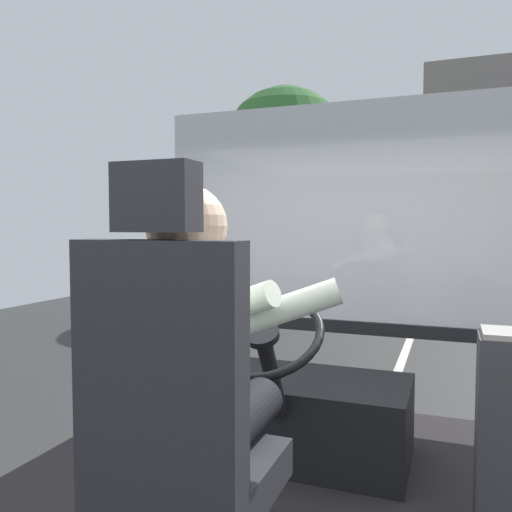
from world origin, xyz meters
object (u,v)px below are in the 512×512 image
driver_seat (178,436)px  steering_console (296,413)px  bus_driver (196,354)px  fare_box (508,435)px

driver_seat → steering_console: size_ratio=1.21×
driver_seat → bus_driver: 0.24m
driver_seat → bus_driver: size_ratio=1.63×
bus_driver → steering_console: 1.20m
driver_seat → fare_box: driver_seat is taller
bus_driver → fare_box: size_ratio=1.05×
bus_driver → fare_box: (0.92, 0.71, -0.39)m
driver_seat → fare_box: (0.92, 0.82, -0.18)m
bus_driver → steering_console: (-0.00, 1.07, -0.55)m
steering_console → fare_box: 1.00m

